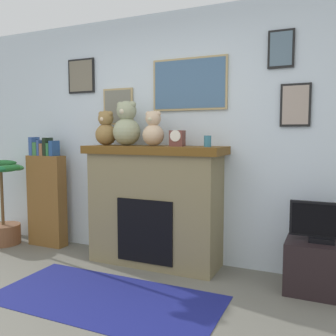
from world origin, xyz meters
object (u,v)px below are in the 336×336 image
object	(u,v)px
potted_plant	(3,215)
teddy_bear_cream	(153,130)
fireplace	(155,205)
mantel_clock	(177,138)
candle_jar	(208,141)
teddy_bear_grey	(127,126)
bookshelf	(47,196)
tv_stand	(320,268)
teddy_bear_tan	(106,130)
television	(322,223)

from	to	relation	value
potted_plant	teddy_bear_cream	size ratio (longest dim) A/B	2.98
fireplace	mantel_clock	world-z (taller)	mantel_clock
candle_jar	teddy_bear_cream	xyz separation A→B (m)	(-0.57, -0.00, 0.11)
fireplace	teddy_bear_cream	size ratio (longest dim) A/B	4.11
potted_plant	teddy_bear_cream	xyz separation A→B (m)	(1.99, 0.13, 1.02)
fireplace	teddy_bear_grey	distance (m)	0.87
bookshelf	mantel_clock	distance (m)	1.85
bookshelf	tv_stand	xyz separation A→B (m)	(3.04, -0.10, -0.38)
potted_plant	tv_stand	xyz separation A→B (m)	(3.58, 0.08, -0.14)
bookshelf	teddy_bear_cream	distance (m)	1.65
teddy_bear_tan	teddy_bear_grey	size ratio (longest dim) A/B	0.80
potted_plant	candle_jar	distance (m)	2.72
fireplace	teddy_bear_tan	bearing A→B (deg)	-178.17
fireplace	teddy_bear_cream	distance (m)	0.76
tv_stand	mantel_clock	bearing A→B (deg)	177.76
tv_stand	teddy_bear_cream	bearing A→B (deg)	178.08
tv_stand	teddy_bear_tan	size ratio (longest dim) A/B	1.54
mantel_clock	teddy_bear_grey	size ratio (longest dim) A/B	0.34
bookshelf	mantel_clock	xyz separation A→B (m)	(1.71, -0.05, 0.70)
teddy_bear_grey	mantel_clock	bearing A→B (deg)	-0.12
mantel_clock	teddy_bear_tan	distance (m)	0.83
teddy_bear_cream	potted_plant	bearing A→B (deg)	-176.13
television	teddy_bear_grey	size ratio (longest dim) A/B	1.12
mantel_clock	teddy_bear_cream	world-z (taller)	teddy_bear_cream
potted_plant	teddy_bear_cream	distance (m)	2.24
fireplace	mantel_clock	xyz separation A→B (m)	(0.26, -0.02, 0.68)
potted_plant	teddy_bear_tan	world-z (taller)	teddy_bear_tan
bookshelf	tv_stand	distance (m)	3.07
teddy_bear_tan	teddy_bear_cream	size ratio (longest dim) A/B	1.04
tv_stand	teddy_bear_grey	world-z (taller)	teddy_bear_grey
tv_stand	teddy_bear_grey	size ratio (longest dim) A/B	1.23
potted_plant	mantel_clock	bearing A→B (deg)	3.39
potted_plant	tv_stand	world-z (taller)	potted_plant
teddy_bear_tan	bookshelf	bearing A→B (deg)	176.99
tv_stand	teddy_bear_cream	size ratio (longest dim) A/B	1.60
tv_stand	candle_jar	distance (m)	1.47
candle_jar	teddy_bear_tan	xyz separation A→B (m)	(-1.13, -0.00, 0.11)
mantel_clock	teddy_bear_tan	world-z (taller)	teddy_bear_tan
television	bookshelf	bearing A→B (deg)	178.09
bookshelf	teddy_bear_tan	world-z (taller)	teddy_bear_tan
potted_plant	television	world-z (taller)	potted_plant
teddy_bear_grey	television	bearing A→B (deg)	-1.64
fireplace	bookshelf	bearing A→B (deg)	178.88
fireplace	television	world-z (taller)	fireplace
television	teddy_bear_cream	distance (m)	1.77
teddy_bear_grey	fireplace	bearing A→B (deg)	3.35
mantel_clock	television	bearing A→B (deg)	-2.29
bookshelf	candle_jar	bearing A→B (deg)	-1.31
fireplace	candle_jar	world-z (taller)	candle_jar
tv_stand	candle_jar	size ratio (longest dim) A/B	5.35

